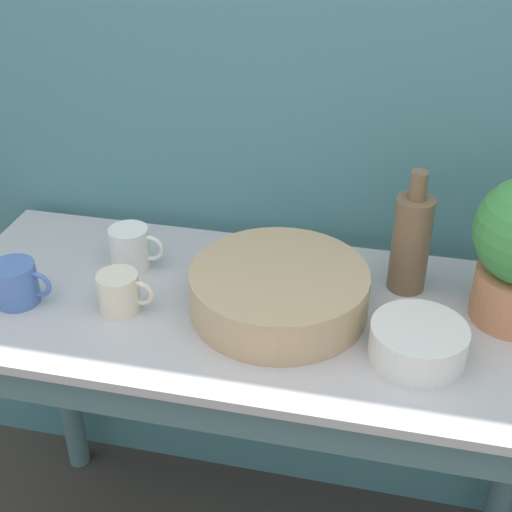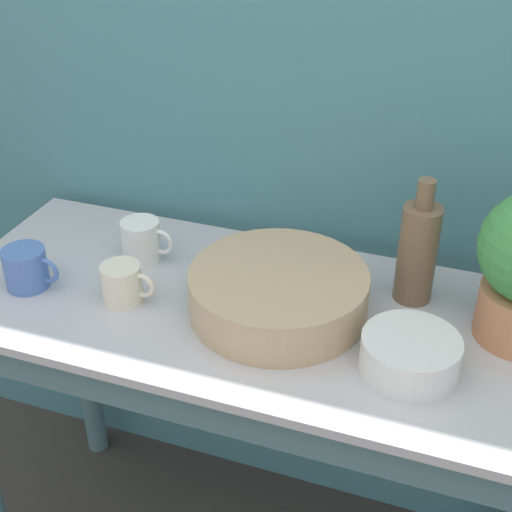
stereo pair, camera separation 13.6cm
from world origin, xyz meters
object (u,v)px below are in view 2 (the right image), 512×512
at_px(bottle_tall, 418,251).
at_px(bowl_small_enamel_white, 410,355).
at_px(mug_cream, 123,283).
at_px(bowl_wash_large, 278,293).
at_px(mug_blue, 27,268).
at_px(mug_white, 142,240).

height_order(bottle_tall, bowl_small_enamel_white, bottle_tall).
bearing_deg(bottle_tall, bowl_small_enamel_white, -82.48).
distance_m(mug_cream, bowl_small_enamel_white, 0.58).
bearing_deg(bowl_wash_large, mug_blue, -170.47).
bearing_deg(bowl_wash_large, mug_white, 165.27).
height_order(mug_white, bowl_small_enamel_white, mug_white).
bearing_deg(mug_cream, mug_white, 103.36).
distance_m(bowl_wash_large, mug_cream, 0.31).
relative_size(bowl_wash_large, bottle_tall, 1.33).
height_order(bowl_wash_large, bowl_small_enamel_white, bowl_wash_large).
bearing_deg(bottle_tall, bowl_wash_large, -150.10).
bearing_deg(bowl_wash_large, bowl_small_enamel_white, -18.19).
bearing_deg(mug_blue, mug_white, 45.42).
distance_m(mug_white, bowl_small_enamel_white, 0.64).
relative_size(bowl_wash_large, mug_cream, 3.08).
xyz_separation_m(bottle_tall, mug_blue, (-0.76, -0.23, -0.07)).
xyz_separation_m(bottle_tall, mug_cream, (-0.55, -0.20, -0.07)).
bearing_deg(bowl_wash_large, bottle_tall, 29.90).
bearing_deg(bottle_tall, mug_cream, -159.49).
bearing_deg(mug_white, mug_blue, -134.58).
bearing_deg(mug_white, mug_cream, -76.64).
distance_m(mug_blue, bowl_small_enamel_white, 0.79).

